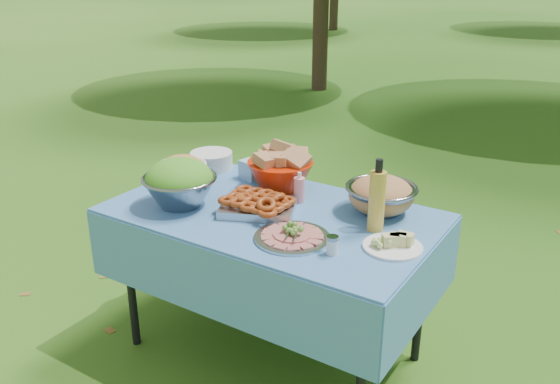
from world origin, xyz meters
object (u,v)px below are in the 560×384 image
Objects in this scene: picnic_table at (273,285)px; oil_bottle at (377,195)px; plate_stack at (211,160)px; charcuterie_platter at (292,231)px; salad_bowl at (179,183)px; pasta_bowl_steel at (381,194)px; bread_bowl at (280,168)px.

picnic_table is 4.65× the size of oil_bottle.
plate_stack is 0.95m from charcuterie_platter.
picnic_table is 4.31× the size of salad_bowl.
oil_bottle reaches higher than salad_bowl.
pasta_bowl_steel is at bearing 107.45° from oil_bottle.
salad_bowl is 1.04× the size of bread_bowl.
salad_bowl is 0.62m from charcuterie_platter.
charcuterie_platter reaches higher than picnic_table.
salad_bowl is at bearing 178.21° from charcuterie_platter.
plate_stack is 0.72× the size of charcuterie_platter.
pasta_bowl_steel is at bearing 0.35° from bread_bowl.
plate_stack is 0.48m from bread_bowl.
picnic_table is at bearing 139.89° from charcuterie_platter.
pasta_bowl_steel reaches higher than picnic_table.
charcuterie_platter is at bearing -52.41° from bread_bowl.
pasta_bowl_steel reaches higher than charcuterie_platter.
salad_bowl is 1.49× the size of plate_stack.
salad_bowl reaches higher than charcuterie_platter.
pasta_bowl_steel is 1.01× the size of oil_bottle.
plate_stack is at bearing 148.84° from charcuterie_platter.
picnic_table is at bearing -147.64° from pasta_bowl_steel.
picnic_table is 4.65× the size of charcuterie_platter.
charcuterie_platter is at bearing -1.79° from salad_bowl.
oil_bottle is at bearing -17.04° from bread_bowl.
oil_bottle is (0.06, -0.18, 0.07)m from pasta_bowl_steel.
picnic_table is at bearing -170.75° from oil_bottle.
plate_stack is 1.09m from oil_bottle.
pasta_bowl_steel is at bearing 27.81° from salad_bowl.
picnic_table is 4.59× the size of pasta_bowl_steel.
salad_bowl reaches higher than pasta_bowl_steel.
pasta_bowl_steel is (0.53, 0.00, -0.02)m from bread_bowl.
plate_stack is at bearing 177.39° from pasta_bowl_steel.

